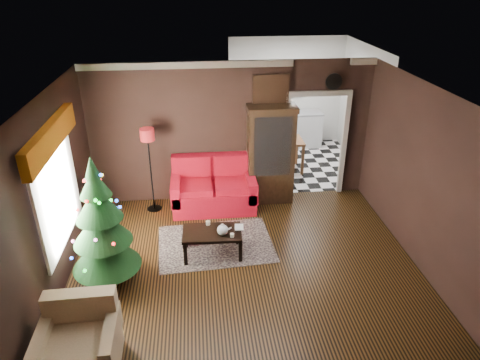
{
  "coord_description": "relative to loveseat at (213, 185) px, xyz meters",
  "views": [
    {
      "loc": [
        -0.68,
        -5.48,
        4.3
      ],
      "look_at": [
        0.0,
        0.9,
        1.15
      ],
      "focal_mm": 32.28,
      "sensor_mm": 36.0,
      "label": 1
    }
  ],
  "objects": [
    {
      "name": "floor",
      "position": [
        0.4,
        -2.05,
        -0.5
      ],
      "size": [
        5.5,
        5.5,
        0.0
      ],
      "primitive_type": "plane",
      "color": "black",
      "rests_on": "ground"
    },
    {
      "name": "ceiling",
      "position": [
        0.4,
        -2.05,
        2.3
      ],
      "size": [
        5.5,
        5.5,
        0.0
      ],
      "primitive_type": "plane",
      "rotation": [
        3.14,
        0.0,
        0.0
      ],
      "color": "white",
      "rests_on": "ground"
    },
    {
      "name": "wall_back",
      "position": [
        0.4,
        0.45,
        0.9
      ],
      "size": [
        5.5,
        0.0,
        5.5
      ],
      "primitive_type": "plane",
      "rotation": [
        1.57,
        0.0,
        0.0
      ],
      "color": "black",
      "rests_on": "ground"
    },
    {
      "name": "wall_front",
      "position": [
        0.4,
        -4.55,
        0.9
      ],
      "size": [
        5.5,
        0.0,
        5.5
      ],
      "primitive_type": "plane",
      "rotation": [
        -1.57,
        0.0,
        0.0
      ],
      "color": "black",
      "rests_on": "ground"
    },
    {
      "name": "wall_left",
      "position": [
        -2.35,
        -2.05,
        0.9
      ],
      "size": [
        0.0,
        5.5,
        5.5
      ],
      "primitive_type": "plane",
      "rotation": [
        1.57,
        0.0,
        1.57
      ],
      "color": "black",
      "rests_on": "ground"
    },
    {
      "name": "wall_right",
      "position": [
        3.15,
        -2.05,
        0.9
      ],
      "size": [
        0.0,
        5.5,
        5.5
      ],
      "primitive_type": "plane",
      "rotation": [
        1.57,
        0.0,
        -1.57
      ],
      "color": "black",
      "rests_on": "ground"
    },
    {
      "name": "doorway",
      "position": [
        2.1,
        0.45,
        0.55
      ],
      "size": [
        1.1,
        0.1,
        2.1
      ],
      "primitive_type": null,
      "color": "white",
      "rests_on": "ground"
    },
    {
      "name": "left_window",
      "position": [
        -2.31,
        -1.85,
        0.95
      ],
      "size": [
        0.05,
        1.6,
        1.4
      ],
      "primitive_type": "cube",
      "color": "white",
      "rests_on": "wall_left"
    },
    {
      "name": "valance",
      "position": [
        -2.23,
        -1.85,
        1.77
      ],
      "size": [
        0.12,
        2.1,
        0.35
      ],
      "primitive_type": "cube",
      "color": "#874208",
      "rests_on": "wall_left"
    },
    {
      "name": "kitchen_floor",
      "position": [
        2.1,
        1.95,
        -0.5
      ],
      "size": [
        3.0,
        3.0,
        0.0
      ],
      "primitive_type": "plane",
      "color": "white",
      "rests_on": "ground"
    },
    {
      "name": "kitchen_window",
      "position": [
        2.1,
        3.4,
        1.2
      ],
      "size": [
        0.7,
        0.06,
        0.7
      ],
      "primitive_type": "cube",
      "color": "white",
      "rests_on": "ground"
    },
    {
      "name": "rug",
      "position": [
        -0.04,
        -1.29,
        -0.49
      ],
      "size": [
        2.03,
        1.53,
        0.01
      ],
      "primitive_type": "cube",
      "rotation": [
        0.0,
        0.0,
        0.06
      ],
      "color": "#32212D",
      "rests_on": "ground"
    },
    {
      "name": "loveseat",
      "position": [
        0.0,
        0.0,
        0.0
      ],
      "size": [
        1.7,
        0.9,
        1.0
      ],
      "primitive_type": null,
      "color": "maroon",
      "rests_on": "ground"
    },
    {
      "name": "curio_cabinet",
      "position": [
        1.15,
        0.22,
        0.45
      ],
      "size": [
        0.9,
        0.45,
        1.9
      ],
      "primitive_type": null,
      "color": "black",
      "rests_on": "ground"
    },
    {
      "name": "floor_lamp",
      "position": [
        -1.18,
        0.07,
        0.33
      ],
      "size": [
        0.33,
        0.33,
        1.7
      ],
      "primitive_type": null,
      "rotation": [
        0.0,
        0.0,
        0.18
      ],
      "color": "black",
      "rests_on": "ground"
    },
    {
      "name": "christmas_tree",
      "position": [
        -1.7,
        -2.11,
        0.55
      ],
      "size": [
        1.08,
        1.08,
        1.92
      ],
      "primitive_type": null,
      "rotation": [
        0.0,
        0.0,
        -0.08
      ],
      "color": "black",
      "rests_on": "ground"
    },
    {
      "name": "armchair",
      "position": [
        -1.74,
        -3.75,
        -0.04
      ],
      "size": [
        0.9,
        0.9,
        0.91
      ],
      "primitive_type": null,
      "rotation": [
        0.0,
        0.0,
        0.02
      ],
      "color": "beige",
      "rests_on": "ground"
    },
    {
      "name": "coffee_table",
      "position": [
        -0.11,
        -1.57,
        -0.27
      ],
      "size": [
        0.98,
        0.61,
        0.43
      ],
      "primitive_type": null,
      "rotation": [
        0.0,
        0.0,
        -0.04
      ],
      "color": "black",
      "rests_on": "rug"
    },
    {
      "name": "teapot",
      "position": [
        0.06,
        -1.68,
        0.04
      ],
      "size": [
        0.21,
        0.21,
        0.19
      ],
      "primitive_type": null,
      "rotation": [
        0.0,
        0.0,
        0.05
      ],
      "color": "silver",
      "rests_on": "coffee_table"
    },
    {
      "name": "cup_a",
      "position": [
        -0.16,
        -1.35,
        -0.03
      ],
      "size": [
        0.09,
        0.09,
        0.06
      ],
      "primitive_type": "cylinder",
      "rotation": [
        0.0,
        0.0,
        -0.24
      ],
      "color": "silver",
      "rests_on": "coffee_table"
    },
    {
      "name": "cup_b",
      "position": [
        0.21,
        -1.76,
        -0.03
      ],
      "size": [
        0.08,
        0.08,
        0.06
      ],
      "primitive_type": "cylinder",
      "rotation": [
        0.0,
        0.0,
        0.15
      ],
      "color": "silver",
      "rests_on": "coffee_table"
    },
    {
      "name": "book",
      "position": [
        0.28,
        -1.49,
        0.04
      ],
      "size": [
        0.14,
        0.03,
        0.19
      ],
      "primitive_type": "imported",
      "rotation": [
        0.0,
        0.0,
        -0.08
      ],
      "color": "#9A8866",
      "rests_on": "coffee_table"
    },
    {
      "name": "wall_clock",
      "position": [
        2.35,
        0.4,
        1.88
      ],
      "size": [
        0.32,
        0.32,
        0.06
      ],
      "primitive_type": "cylinder",
      "color": "silver",
      "rests_on": "wall_back"
    },
    {
      "name": "painting",
      "position": [
        1.15,
        0.41,
        1.75
      ],
      "size": [
        0.62,
        0.05,
        0.52
      ],
      "primitive_type": "cube",
      "color": "#B36F45",
      "rests_on": "wall_back"
    },
    {
      "name": "kitchen_counter",
      "position": [
        2.1,
        3.15,
        -0.05
      ],
      "size": [
        1.8,
        0.6,
        0.9
      ],
      "primitive_type": "cube",
      "color": "silver",
      "rests_on": "ground"
    },
    {
      "name": "kitchen_table",
      "position": [
        1.8,
        1.65,
        -0.12
      ],
      "size": [
        0.7,
        0.7,
        0.75
      ],
      "primitive_type": null,
      "color": "brown",
      "rests_on": "ground"
    }
  ]
}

